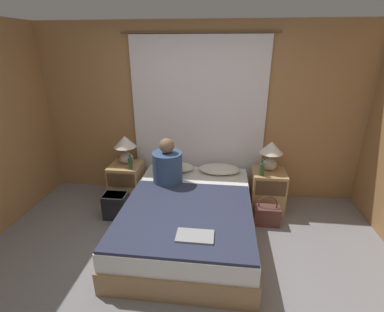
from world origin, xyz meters
The scene contains 17 objects.
ground_plane centered at (0.00, 0.00, 0.00)m, with size 16.00×16.00×0.00m, color gray.
wall_back centered at (0.00, 1.85, 1.25)m, with size 4.77×0.06×2.50m.
curtain_panel centered at (0.00, 1.78, 1.17)m, with size 2.10×0.02×2.35m.
bed centered at (0.00, 0.70, 0.23)m, with size 1.50×2.06×0.47m.
nightstand_left centered at (-1.02, 1.42, 0.29)m, with size 0.45×0.45×0.57m.
nightstand_right centered at (1.02, 1.42, 0.29)m, with size 0.45×0.45×0.57m.
lamp_left centered at (-1.02, 1.48, 0.83)m, with size 0.32×0.32×0.42m.
lamp_right centered at (1.02, 1.48, 0.83)m, with size 0.32×0.32×0.42m.
pillow_left centered at (-0.33, 1.53, 0.53)m, with size 0.59×0.33×0.12m.
pillow_right centered at (0.33, 1.53, 0.53)m, with size 0.59×0.33×0.12m.
blanket_on_bed centered at (0.00, 0.40, 0.48)m, with size 1.44×1.40×0.03m.
person_left_in_bed centered at (-0.34, 1.14, 0.71)m, with size 0.39×0.39×0.62m.
beer_bottle_on_left_stand centered at (-0.90, 1.29, 0.66)m, with size 0.06×0.06×0.23m.
beer_bottle_on_right_stand centered at (0.89, 1.29, 0.66)m, with size 0.06×0.06×0.23m.
laptop_on_bed centered at (0.15, 0.01, 0.50)m, with size 0.36×0.21×0.02m.
backpack_on_floor centered at (-1.02, 0.94, 0.20)m, with size 0.32×0.25×0.35m.
handbag_on_floor centered at (0.97, 1.02, 0.13)m, with size 0.33×0.18×0.41m.
Camera 1 is at (0.37, -2.13, 2.17)m, focal length 26.00 mm.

